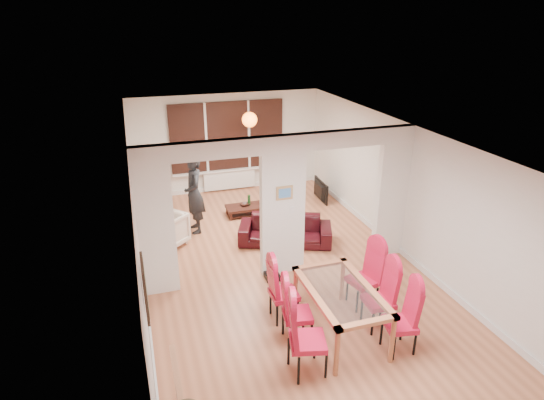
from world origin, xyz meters
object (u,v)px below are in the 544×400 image
dining_chair_lc (284,290)px  dining_chair_ra (400,319)px  sofa (285,230)px  dining_table (340,311)px  dining_chair_la (308,336)px  bowl (245,204)px  dining_chair_lb (298,310)px  dining_chair_rc (363,276)px  person (194,194)px  coffee_table (248,210)px  bottle (249,200)px  dining_chair_rb (379,297)px  armchair (164,230)px  television (318,190)px

dining_chair_lc → dining_chair_ra: (1.31, -1.19, 0.00)m
sofa → dining_table: bearing=-72.3°
dining_chair_la → bowl: dining_chair_la is taller
dining_chair_lb → dining_chair_lc: bearing=101.9°
dining_chair_ra → sofa: dining_chair_ra is taller
dining_chair_rc → dining_chair_lb: bearing=-173.8°
dining_chair_rc → sofa: bearing=86.8°
dining_chair_rc → person: (-2.16, 3.61, 0.34)m
coffee_table → bottle: bottle is taller
dining_chair_rb → person: person is taller
dining_chair_ra → person: bearing=125.0°
armchair → person: (0.74, 0.53, 0.52)m
sofa → dining_chair_lb: bearing=-84.5°
bottle → coffee_table: bearing=-136.8°
dining_chair_lc → television: (2.44, 4.40, -0.26)m
dining_chair_ra → coffee_table: dining_chair_ra is taller
dining_table → bowl: 4.69m
armchair → coffee_table: (2.04, 1.01, -0.24)m
sofa → bottle: 1.70m
dining_chair_rb → bowl: bearing=103.3°
dining_chair_rb → dining_chair_rc: bearing=88.5°
dining_chair_lb → television: 5.50m
dining_chair_rb → armchair: (-2.85, 3.65, -0.17)m
dining_chair_rb → bowl: (-0.87, 4.70, -0.27)m
bowl → dining_chair_lc: bearing=-95.9°
dining_chair_lb → armchair: 3.90m
dining_chair_la → dining_chair_rb: 1.48m
dining_chair_la → dining_chair_lb: bearing=95.1°
dining_chair_ra → armchair: 5.10m
television → dining_chair_rb: bearing=169.9°
dining_chair_ra → bowl: dining_chair_ra is taller
person → bottle: size_ratio=6.69×
dining_chair_ra → dining_chair_rb: dining_chair_rb is taller
sofa → bottle: bearing=122.8°
dining_chair_lc → dining_chair_la: bearing=-94.3°
person → coffee_table: 1.58m
person → bottle: person is taller
dining_chair_la → sofa: (0.95, 3.61, -0.30)m
bowl → dining_chair_la: bearing=-95.5°
dining_table → bottle: size_ratio=6.27×
dining_chair_lc → television: 5.03m
bowl → armchair: bearing=-152.0°
dining_table → television: 5.31m
armchair → sofa: bearing=35.4°
dining_chair_lb → bowl: size_ratio=4.74×
dining_chair_lc → person: 3.66m
television → coffee_table: size_ratio=0.89×
dining_chair_la → sofa: bearing=89.4°
person → dining_chair_lc: bearing=10.7°
dining_chair_rb → sofa: bearing=100.8°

